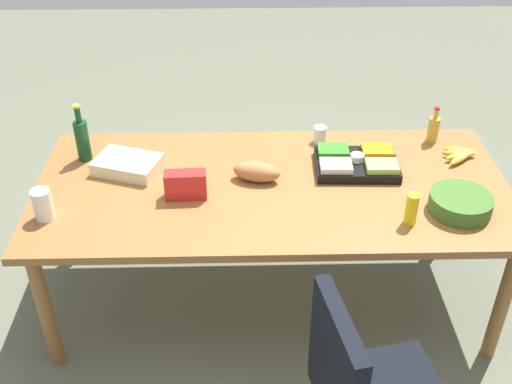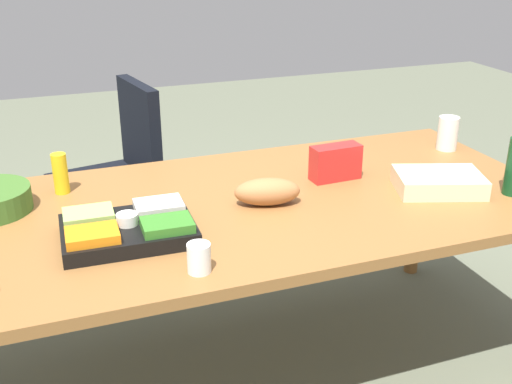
{
  "view_description": "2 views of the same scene",
  "coord_description": "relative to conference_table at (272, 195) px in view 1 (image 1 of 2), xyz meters",
  "views": [
    {
      "loc": [
        0.14,
        2.58,
        2.49
      ],
      "look_at": [
        0.09,
        0.1,
        0.78
      ],
      "focal_mm": 43.67,
      "sensor_mm": 36.0,
      "label": 1
    },
    {
      "loc": [
        -0.67,
        -1.97,
        1.68
      ],
      "look_at": [
        0.05,
        -0.01,
        0.79
      ],
      "focal_mm": 43.7,
      "sensor_mm": 36.0,
      "label": 2
    }
  ],
  "objects": [
    {
      "name": "ground_plane",
      "position": [
        0.0,
        0.0,
        -0.69
      ],
      "size": [
        10.0,
        10.0,
        0.0
      ],
      "primitive_type": "plane",
      "color": "#606652"
    },
    {
      "name": "conference_table",
      "position": [
        0.0,
        0.0,
        0.0
      ],
      "size": [
        2.36,
        1.08,
        0.75
      ],
      "color": "brown",
      "rests_on": "ground"
    },
    {
      "name": "bread_loaf",
      "position": [
        0.08,
        -0.04,
        0.12
      ],
      "size": [
        0.26,
        0.16,
        0.1
      ],
      "primitive_type": "ellipsoid",
      "rotation": [
        0.0,
        0.0,
        -0.24
      ],
      "color": "#A96C3E",
      "rests_on": "conference_table"
    },
    {
      "name": "banana_bunch",
      "position": [
        -1.01,
        -0.22,
        0.09
      ],
      "size": [
        0.19,
        0.19,
        0.04
      ],
      "color": "yellow",
      "rests_on": "conference_table"
    },
    {
      "name": "salad_bowl",
      "position": [
        -0.87,
        0.24,
        0.11
      ],
      "size": [
        0.34,
        0.34,
        0.09
      ],
      "primitive_type": "cylinder",
      "rotation": [
        0.0,
        0.0,
        -0.16
      ],
      "color": "#3B6626",
      "rests_on": "conference_table"
    },
    {
      "name": "mustard_bottle",
      "position": [
        -0.61,
        0.33,
        0.14
      ],
      "size": [
        0.07,
        0.07,
        0.16
      ],
      "primitive_type": "cylinder",
      "rotation": [
        0.0,
        0.0,
        -0.27
      ],
      "color": "yellow",
      "rests_on": "conference_table"
    },
    {
      "name": "veggie_tray",
      "position": [
        -0.44,
        -0.14,
        0.1
      ],
      "size": [
        0.43,
        0.31,
        0.09
      ],
      "color": "black",
      "rests_on": "conference_table"
    },
    {
      "name": "paper_cup",
      "position": [
        -0.28,
        -0.42,
        0.11
      ],
      "size": [
        0.08,
        0.08,
        0.09
      ],
      "primitive_type": "cylinder",
      "rotation": [
        0.0,
        0.0,
        -0.11
      ],
      "color": "white",
      "rests_on": "conference_table"
    },
    {
      "name": "wine_bottle",
      "position": [
        0.98,
        -0.27,
        0.19
      ],
      "size": [
        0.09,
        0.09,
        0.32
      ],
      "color": "#12421F",
      "rests_on": "conference_table"
    },
    {
      "name": "sheet_cake",
      "position": [
        0.74,
        -0.15,
        0.1
      ],
      "size": [
        0.37,
        0.31,
        0.07
      ],
      "primitive_type": "cube",
      "rotation": [
        0.0,
        0.0,
        -0.33
      ],
      "color": "beige",
      "rests_on": "conference_table"
    },
    {
      "name": "chip_bag_red",
      "position": [
        0.42,
        0.1,
        0.14
      ],
      "size": [
        0.2,
        0.09,
        0.14
      ],
      "primitive_type": "cube",
      "rotation": [
        0.0,
        0.0,
        0.05
      ],
      "color": "red",
      "rests_on": "conference_table"
    },
    {
      "name": "dressing_bottle",
      "position": [
        -0.91,
        -0.41,
        0.14
      ],
      "size": [
        0.07,
        0.07,
        0.21
      ],
      "color": "gold",
      "rests_on": "conference_table"
    },
    {
      "name": "mayo_jar",
      "position": [
        1.06,
        0.25,
        0.14
      ],
      "size": [
        0.1,
        0.1,
        0.15
      ],
      "primitive_type": "cylinder",
      "rotation": [
        0.0,
        0.0,
        -0.12
      ],
      "color": "white",
      "rests_on": "conference_table"
    }
  ]
}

